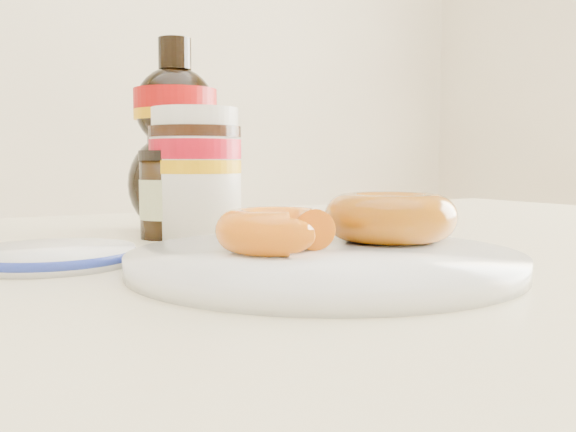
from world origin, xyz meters
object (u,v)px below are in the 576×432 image
nutella_jar (196,168)px  blue_rim_saucer (52,255)px  donut_whole (390,217)px  donut_bitten (276,230)px  dark_jar (167,196)px  dining_table (293,340)px  plate (324,260)px  syrup_bottle (176,135)px

nutella_jar → blue_rim_saucer: (-0.16, -0.10, -0.06)m
donut_whole → nutella_jar: nutella_jar is taller
donut_bitten → dark_jar: size_ratio=0.98×
blue_rim_saucer → dining_table: bearing=-4.5°
blue_rim_saucer → donut_bitten: bearing=-39.3°
donut_bitten → plate: bearing=-8.6°
donut_bitten → syrup_bottle: size_ratio=0.40×
donut_bitten → blue_rim_saucer: (-0.13, 0.11, -0.02)m
plate → syrup_bottle: bearing=88.4°
donut_bitten → donut_whole: bearing=27.6°
plate → donut_bitten: bearing=148.0°
dining_table → dark_jar: 0.19m
blue_rim_saucer → plate: bearing=-38.1°
dining_table → plate: size_ratio=5.06×
nutella_jar → blue_rim_saucer: size_ratio=1.04×
syrup_bottle → donut_whole: bearing=-75.7°
blue_rim_saucer → nutella_jar: bearing=33.3°
plate → donut_whole: size_ratio=2.61×
plate → nutella_jar: size_ratio=2.13×
dark_jar → syrup_bottle: bearing=62.8°
donut_whole → syrup_bottle: syrup_bottle is taller
plate → syrup_bottle: syrup_bottle is taller
dining_table → plate: plate is taller
donut_bitten → dark_jar: (-0.00, 0.22, 0.01)m
dining_table → donut_whole: size_ratio=13.22×
dining_table → syrup_bottle: 0.28m
plate → donut_whole: bearing=17.8°
syrup_bottle → dark_jar: size_ratio=2.43×
dark_jar → donut_bitten: bearing=-89.6°
dining_table → nutella_jar: nutella_jar is taller
donut_bitten → syrup_bottle: (0.04, 0.29, 0.08)m
plate → nutella_jar: 0.24m
plate → nutella_jar: nutella_jar is taller
dark_jar → blue_rim_saucer: 0.17m
donut_whole → nutella_jar: 0.22m
dark_jar → donut_whole: bearing=-62.0°
dining_table → donut_whole: (0.04, -0.08, 0.12)m
donut_bitten → blue_rim_saucer: size_ratio=0.69×
dining_table → plate: bearing=-110.2°
dining_table → syrup_bottle: bearing=99.0°
dining_table → dark_jar: dark_jar is taller
donut_bitten → nutella_jar: 0.22m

